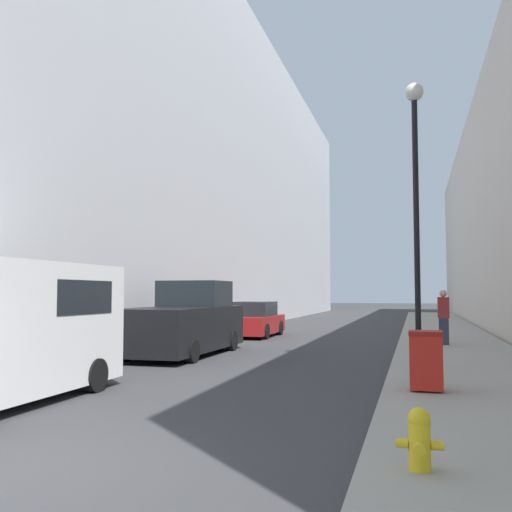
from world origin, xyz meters
TOP-DOWN VIEW (x-y plane):
  - sidewalk_right at (5.43, 18.00)m, footprint 3.63×60.00m
  - building_left_glass at (-10.52, 26.00)m, footprint 12.00×60.00m
  - fire_hydrant at (4.23, 0.97)m, footprint 0.45×0.34m
  - trash_bin at (4.38, 5.72)m, footprint 0.58×0.57m
  - lamppost at (4.27, 9.38)m, footprint 0.45×0.45m
  - white_van at (-2.59, 3.32)m, footprint 2.02×5.12m
  - pickup_truck at (-2.59, 11.35)m, footprint 2.22×5.59m
  - parked_sedan_near at (-2.53, 18.81)m, footprint 1.94×4.16m
  - pedestrian_on_sidewalk at (5.11, 15.16)m, footprint 0.37×0.24m

SIDE VIEW (x-z plane):
  - sidewalk_right at x=5.43m, z-range 0.00..0.16m
  - fire_hydrant at x=4.23m, z-range 0.17..0.78m
  - parked_sedan_near at x=-2.53m, z-range -0.06..1.44m
  - trash_bin at x=4.38m, z-range 0.17..1.22m
  - pickup_truck at x=-2.59m, z-range -0.17..2.10m
  - pedestrian_on_sidewalk at x=5.11m, z-range 0.16..1.99m
  - white_van at x=-2.59m, z-range 0.12..2.54m
  - lamppost at x=4.27m, z-range 1.09..7.99m
  - building_left_glass at x=-10.52m, z-range 0.00..18.06m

